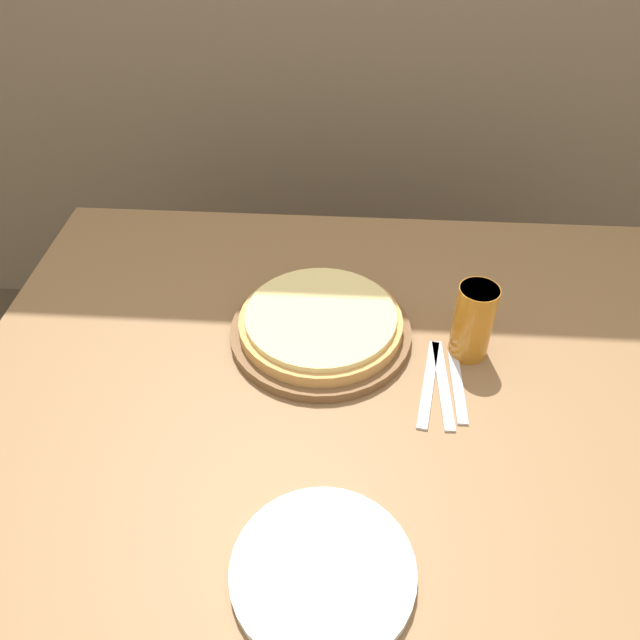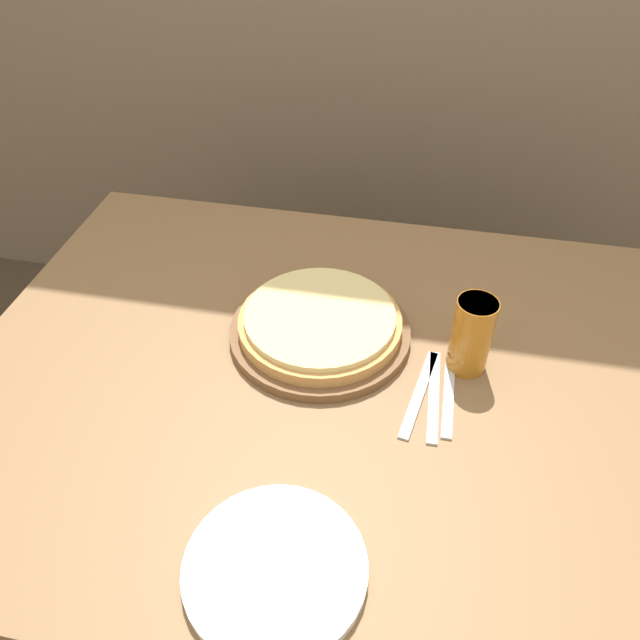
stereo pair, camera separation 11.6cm
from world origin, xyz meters
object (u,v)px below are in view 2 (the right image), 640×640
dinner_plate (275,569)px  fork (419,393)px  pizza_on_board (320,326)px  dinner_knife (434,395)px  beer_glass (472,333)px  spoon (448,398)px

dinner_plate → fork: dinner_plate is taller
pizza_on_board → fork: 0.23m
dinner_plate → dinner_knife: bearing=62.1°
pizza_on_board → dinner_plate: bearing=-86.0°
pizza_on_board → fork: size_ratio=1.63×
pizza_on_board → dinner_plate: size_ratio=1.37×
beer_glass → spoon: beer_glass is taller
dinner_plate → fork: bearing=65.4°
fork → pizza_on_board: bearing=150.5°
dinner_plate → dinner_knife: (0.19, 0.36, -0.01)m
fork → spoon: (0.05, 0.00, 0.00)m
beer_glass → dinner_knife: 0.13m
fork → dinner_plate: bearing=-114.6°
dinner_plate → pizza_on_board: bearing=94.0°
pizza_on_board → fork: bearing=-29.5°
dinner_knife → beer_glass: bearing=59.5°
pizza_on_board → dinner_knife: 0.25m
fork → dinner_knife: bearing=0.0°
fork → dinner_knife: (0.02, 0.00, 0.00)m
pizza_on_board → dinner_knife: (0.22, -0.11, -0.02)m
pizza_on_board → spoon: 0.27m
fork → dinner_knife: 0.02m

